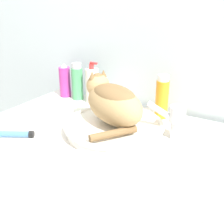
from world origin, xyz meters
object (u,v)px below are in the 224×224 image
at_px(spray_bottle_trigger, 65,81).
at_px(soap_pump_bottle, 92,85).
at_px(mouthwash_bottle, 77,82).
at_px(shampoo_bottle_tall, 162,97).
at_px(cat, 112,101).
at_px(cream_tube, 12,134).
at_px(faucet, 175,119).

distance_m(spray_bottle_trigger, soap_pump_bottle, 0.18).
relative_size(mouthwash_bottle, shampoo_bottle_tall, 0.98).
bearing_deg(mouthwash_bottle, cat, -33.92).
distance_m(soap_pump_bottle, cream_tube, 0.50).
distance_m(cat, mouthwash_bottle, 0.44).
bearing_deg(cat, mouthwash_bottle, -8.24).
xyz_separation_m(cat, faucet, (0.24, 0.07, -0.05)).
xyz_separation_m(cat, shampoo_bottle_tall, (0.12, 0.25, -0.04)).
distance_m(faucet, soap_pump_bottle, 0.54).
distance_m(soap_pump_bottle, shampoo_bottle_tall, 0.39).
bearing_deg(spray_bottle_trigger, cream_tube, -74.84).
distance_m(cat, spray_bottle_trigger, 0.52).
height_order(soap_pump_bottle, mouthwash_bottle, soap_pump_bottle).
height_order(mouthwash_bottle, shampoo_bottle_tall, shampoo_bottle_tall).
relative_size(spray_bottle_trigger, mouthwash_bottle, 0.94).
distance_m(cat, shampoo_bottle_tall, 0.28).
bearing_deg(mouthwash_bottle, faucet, -15.92).
bearing_deg(shampoo_bottle_tall, cream_tube, -131.44).
xyz_separation_m(cat, spray_bottle_trigger, (-0.45, 0.25, -0.05)).
relative_size(spray_bottle_trigger, soap_pump_bottle, 0.86).
relative_size(soap_pump_bottle, cream_tube, 1.30).
xyz_separation_m(faucet, cream_tube, (-0.56, -0.32, -0.07)).
height_order(faucet, cream_tube, faucet).
relative_size(faucet, shampoo_bottle_tall, 0.75).
bearing_deg(cat, faucet, -137.04).
distance_m(cat, cream_tube, 0.42).
bearing_deg(mouthwash_bottle, cream_tube, -84.50).
bearing_deg(spray_bottle_trigger, shampoo_bottle_tall, 0.00).
relative_size(cat, cream_tube, 2.07).
height_order(soap_pump_bottle, cream_tube, soap_pump_bottle).
height_order(faucet, spray_bottle_trigger, spray_bottle_trigger).
bearing_deg(spray_bottle_trigger, faucet, -14.01).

